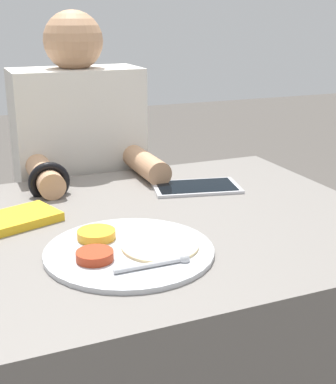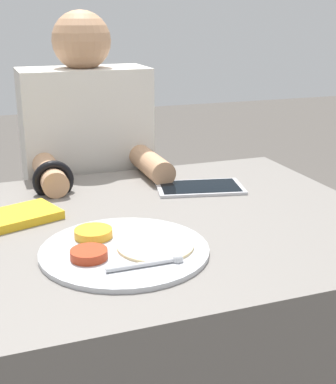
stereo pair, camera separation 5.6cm
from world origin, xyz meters
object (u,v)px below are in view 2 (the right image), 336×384
at_px(red_notebook, 12,218).
at_px(tablet_device, 200,188).
at_px(thali_tray, 123,249).
at_px(person_diner, 90,217).

xyz_separation_m(red_notebook, tablet_device, (0.50, 0.08, -0.00)).
bearing_deg(thali_tray, red_notebook, 127.99).
distance_m(red_notebook, person_diner, 0.56).
relative_size(red_notebook, tablet_device, 0.91).
bearing_deg(person_diner, tablet_device, -58.02).
bearing_deg(tablet_device, thali_tray, -133.18).
height_order(red_notebook, tablet_device, red_notebook).
bearing_deg(red_notebook, thali_tray, -52.01).
distance_m(thali_tray, person_diner, 0.73).
bearing_deg(red_notebook, tablet_device, 8.69).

